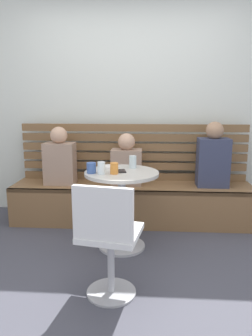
# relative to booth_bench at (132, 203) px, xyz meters

# --- Properties ---
(ground) EXTENTS (8.00, 8.00, 0.00)m
(ground) POSITION_rel_booth_bench_xyz_m (0.00, -1.20, -0.22)
(ground) COLOR #42424C
(back_wall) EXTENTS (5.20, 0.10, 2.90)m
(back_wall) POSITION_rel_booth_bench_xyz_m (0.00, 0.44, 1.23)
(back_wall) COLOR silver
(back_wall) RESTS_ON ground
(booth_bench) EXTENTS (2.70, 0.52, 0.44)m
(booth_bench) POSITION_rel_booth_bench_xyz_m (0.00, 0.00, 0.00)
(booth_bench) COLOR brown
(booth_bench) RESTS_ON ground
(booth_backrest) EXTENTS (2.65, 0.04, 0.67)m
(booth_backrest) POSITION_rel_booth_bench_xyz_m (0.00, 0.24, 0.56)
(booth_backrest) COLOR brown
(booth_backrest) RESTS_ON booth_bench
(cafe_table) EXTENTS (0.68, 0.68, 0.74)m
(cafe_table) POSITION_rel_booth_bench_xyz_m (-0.06, -0.65, 0.30)
(cafe_table) COLOR #ADADB2
(cafe_table) RESTS_ON ground
(white_chair) EXTENTS (0.46, 0.46, 0.85)m
(white_chair) POSITION_rel_booth_bench_xyz_m (-0.09, -1.47, 0.24)
(white_chair) COLOR #ADADB2
(white_chair) RESTS_ON ground
(person_adult) EXTENTS (0.34, 0.22, 0.71)m
(person_adult) POSITION_rel_booth_bench_xyz_m (0.89, 0.01, 0.54)
(person_adult) COLOR #333851
(person_adult) RESTS_ON booth_bench
(person_child_left) EXTENTS (0.34, 0.22, 0.58)m
(person_child_left) POSITION_rel_booth_bench_xyz_m (-0.06, 0.03, 0.47)
(person_child_left) COLOR #9E7F6B
(person_child_left) RESTS_ON booth_bench
(person_child_middle) EXTENTS (0.34, 0.22, 0.65)m
(person_child_middle) POSITION_rel_booth_bench_xyz_m (-0.82, 0.00, 0.51)
(person_child_middle) COLOR #9E7F6B
(person_child_middle) RESTS_ON booth_bench
(cup_mug_blue) EXTENTS (0.08, 0.08, 0.09)m
(cup_mug_blue) POSITION_rel_booth_bench_xyz_m (-0.33, -0.73, 0.57)
(cup_mug_blue) COLOR #3D5B9E
(cup_mug_blue) RESTS_ON cafe_table
(cup_water_clear) EXTENTS (0.07, 0.07, 0.11)m
(cup_water_clear) POSITION_rel_booth_bench_xyz_m (-0.23, -0.76, 0.57)
(cup_water_clear) COLOR white
(cup_water_clear) RESTS_ON cafe_table
(cup_glass_tall) EXTENTS (0.07, 0.07, 0.12)m
(cup_glass_tall) POSITION_rel_booth_bench_xyz_m (0.03, -0.49, 0.58)
(cup_glass_tall) COLOR silver
(cup_glass_tall) RESTS_ON cafe_table
(cup_tumbler_orange) EXTENTS (0.07, 0.07, 0.10)m
(cup_tumbler_orange) POSITION_rel_booth_bench_xyz_m (-0.12, -0.75, 0.57)
(cup_tumbler_orange) COLOR orange
(cup_tumbler_orange) RESTS_ON cafe_table
(plate_small) EXTENTS (0.17, 0.17, 0.01)m
(plate_small) POSITION_rel_booth_bench_xyz_m (-0.19, -0.46, 0.52)
(plate_small) COLOR white
(plate_small) RESTS_ON cafe_table
(phone_on_table) EXTENTS (0.10, 0.15, 0.01)m
(phone_on_table) POSITION_rel_booth_bench_xyz_m (-0.06, -0.64, 0.52)
(phone_on_table) COLOR black
(phone_on_table) RESTS_ON cafe_table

